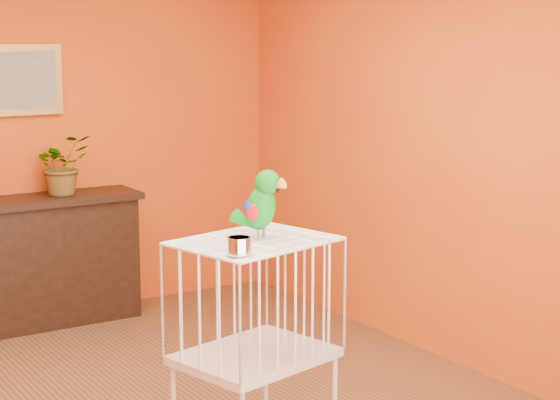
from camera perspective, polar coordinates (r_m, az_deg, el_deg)
room_shell at (r=4.84m, az=-7.73°, el=4.26°), size 4.50×4.50×4.50m
console_cabinet at (r=6.94m, az=-13.67°, el=-3.56°), size 1.26×0.45×0.93m
potted_plant at (r=6.85m, az=-13.09°, el=1.70°), size 0.47×0.50×0.34m
framed_picture at (r=6.90m, az=-15.61°, el=7.05°), size 0.62×0.04×0.50m
birdcage at (r=4.63m, az=-1.54°, el=-8.83°), size 0.81×0.69×1.09m
feed_cup at (r=4.17m, az=-2.50°, el=-2.80°), size 0.11×0.11×0.08m
parrot at (r=4.50m, az=-1.15°, el=-0.19°), size 0.22×0.29×0.34m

